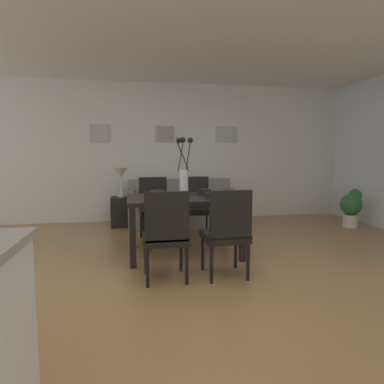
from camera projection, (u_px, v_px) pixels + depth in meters
name	position (u px, v px, depth m)	size (l,w,h in m)	color
ground_plane	(193.00, 280.00, 3.36)	(9.00, 9.00, 0.00)	#A87A47
back_wall_panel	(162.00, 152.00, 6.39)	(9.00, 0.10, 2.60)	silver
ceiling_panel	(186.00, 22.00, 3.45)	(9.00, 7.20, 0.08)	white
dining_table	(184.00, 204.00, 4.17)	(1.40, 0.93, 0.74)	black
dining_chair_near_left	(166.00, 232.00, 3.27)	(0.44, 0.44, 0.92)	black
dining_chair_near_right	(154.00, 205.00, 4.98)	(0.47, 0.47, 0.92)	black
dining_chair_far_left	(227.00, 229.00, 3.37)	(0.45, 0.45, 0.92)	black
dining_chair_far_right	(196.00, 204.00, 5.09)	(0.47, 0.47, 0.92)	black
centerpiece_vase	(184.00, 174.00, 4.12)	(0.21, 0.23, 0.73)	silver
placemat_near_left	(160.00, 199.00, 3.89)	(0.32, 0.32, 0.01)	black
bowl_near_left	(160.00, 196.00, 3.89)	(0.17, 0.17, 0.07)	black
placemat_near_right	(157.00, 195.00, 4.30)	(0.32, 0.32, 0.01)	black
bowl_near_right	(157.00, 192.00, 4.30)	(0.17, 0.17, 0.07)	black
placemat_far_left	(212.00, 198.00, 4.01)	(0.32, 0.32, 0.01)	black
bowl_far_left	(212.00, 195.00, 4.00)	(0.17, 0.17, 0.07)	black
placemat_far_right	(205.00, 194.00, 4.42)	(0.32, 0.32, 0.01)	black
bowl_far_right	(205.00, 191.00, 4.41)	(0.17, 0.17, 0.07)	black
sofa	(182.00, 209.00, 6.02)	(1.92, 0.84, 0.80)	gray
side_table	(122.00, 212.00, 5.85)	(0.36, 0.36, 0.52)	black
table_lamp	(121.00, 176.00, 5.78)	(0.22, 0.22, 0.51)	beige
framed_picture_left	(100.00, 133.00, 6.08)	(0.36, 0.03, 0.33)	#B2ADA3
framed_picture_center	(165.00, 134.00, 6.29)	(0.36, 0.03, 0.32)	#B2ADA3
framed_picture_right	(227.00, 135.00, 6.50)	(0.43, 0.03, 0.31)	#B2ADA3
potted_plant	(351.00, 206.00, 5.76)	(0.36, 0.36, 0.67)	silver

